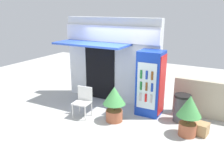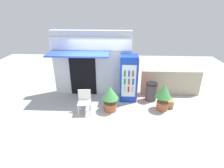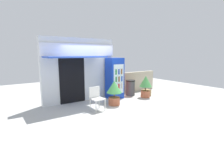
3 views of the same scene
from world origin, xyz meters
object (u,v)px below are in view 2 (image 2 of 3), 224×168
(drink_cooler, at_px, (129,78))
(plastic_chair, at_px, (84,100))
(potted_plant_curbside, at_px, (164,95))
(cardboard_box, at_px, (168,103))
(trash_bin, at_px, (151,91))
(potted_plant_near_shop, at_px, (110,96))

(drink_cooler, relative_size, plastic_chair, 2.18)
(plastic_chair, height_order, potted_plant_curbside, potted_plant_curbside)
(cardboard_box, bearing_deg, drink_cooler, 160.32)
(trash_bin, height_order, cardboard_box, trash_bin)
(potted_plant_near_shop, xyz_separation_m, trash_bin, (1.68, 0.90, -0.21))
(potted_plant_near_shop, distance_m, trash_bin, 1.92)
(plastic_chair, xyz_separation_m, trash_bin, (2.63, 1.05, -0.12))
(potted_plant_near_shop, xyz_separation_m, cardboard_box, (2.29, 0.37, -0.45))
(potted_plant_near_shop, xyz_separation_m, potted_plant_curbside, (2.01, 0.16, 0.04))
(drink_cooler, height_order, potted_plant_near_shop, drink_cooler)
(drink_cooler, xyz_separation_m, potted_plant_curbside, (1.30, -0.77, -0.32))
(plastic_chair, bearing_deg, potted_plant_curbside, 5.97)
(plastic_chair, distance_m, potted_plant_near_shop, 0.96)
(trash_bin, relative_size, cardboard_box, 2.14)
(potted_plant_near_shop, distance_m, potted_plant_curbside, 2.01)
(potted_plant_curbside, relative_size, trash_bin, 1.35)
(drink_cooler, bearing_deg, trash_bin, -2.01)
(drink_cooler, bearing_deg, potted_plant_curbside, -30.84)
(drink_cooler, height_order, plastic_chair, drink_cooler)
(plastic_chair, relative_size, trash_bin, 1.12)
(drink_cooler, distance_m, potted_plant_near_shop, 1.23)
(potted_plant_near_shop, bearing_deg, plastic_chair, -171.22)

